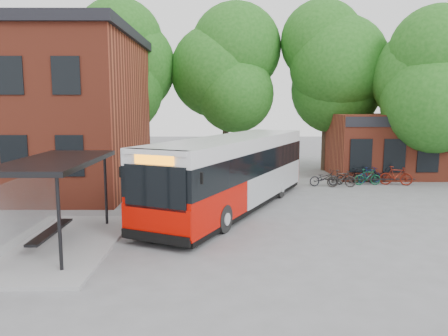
{
  "coord_description": "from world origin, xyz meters",
  "views": [
    {
      "loc": [
        0.78,
        -14.72,
        4.54
      ],
      "look_at": [
        0.84,
        3.05,
        2.0
      ],
      "focal_mm": 35.0,
      "sensor_mm": 36.0,
      "label": 1
    }
  ],
  "objects_px": {
    "bicycle_0": "(324,178)",
    "bicycle_4": "(379,176)",
    "bicycle_3": "(367,177)",
    "bicycle_5": "(370,175)",
    "city_bus": "(234,173)",
    "bicycle_7": "(396,176)",
    "bicycle_2": "(348,177)",
    "bus_shelter": "(58,203)",
    "bicycle_1": "(342,179)"
  },
  "relations": [
    {
      "from": "bus_shelter",
      "to": "bicycle_5",
      "type": "height_order",
      "value": "bus_shelter"
    },
    {
      "from": "bicycle_5",
      "to": "bicycle_7",
      "type": "xyz_separation_m",
      "value": [
        1.29,
        -0.72,
        0.07
      ]
    },
    {
      "from": "bicycle_0",
      "to": "bicycle_5",
      "type": "relative_size",
      "value": 1.08
    },
    {
      "from": "bicycle_0",
      "to": "bicycle_5",
      "type": "distance_m",
      "value": 3.05
    },
    {
      "from": "bus_shelter",
      "to": "bicycle_7",
      "type": "height_order",
      "value": "bus_shelter"
    },
    {
      "from": "bicycle_4",
      "to": "bicycle_5",
      "type": "relative_size",
      "value": 1.01
    },
    {
      "from": "city_bus",
      "to": "bicycle_7",
      "type": "height_order",
      "value": "city_bus"
    },
    {
      "from": "bicycle_1",
      "to": "bicycle_2",
      "type": "bearing_deg",
      "value": -31.74
    },
    {
      "from": "city_bus",
      "to": "bicycle_5",
      "type": "bearing_deg",
      "value": 62.91
    },
    {
      "from": "bicycle_1",
      "to": "city_bus",
      "type": "bearing_deg",
      "value": 130.02
    },
    {
      "from": "bicycle_4",
      "to": "bicycle_3",
      "type": "bearing_deg",
      "value": 106.69
    },
    {
      "from": "bicycle_0",
      "to": "bicycle_3",
      "type": "distance_m",
      "value": 2.58
    },
    {
      "from": "bicycle_4",
      "to": "bicycle_5",
      "type": "height_order",
      "value": "bicycle_5"
    },
    {
      "from": "bicycle_1",
      "to": "bicycle_2",
      "type": "distance_m",
      "value": 1.23
    },
    {
      "from": "city_bus",
      "to": "bicycle_3",
      "type": "height_order",
      "value": "city_bus"
    },
    {
      "from": "bicycle_3",
      "to": "city_bus",
      "type": "bearing_deg",
      "value": 121.71
    },
    {
      "from": "bicycle_3",
      "to": "bicycle_4",
      "type": "xyz_separation_m",
      "value": [
        0.96,
        0.8,
        -0.05
      ]
    },
    {
      "from": "bicycle_0",
      "to": "bicycle_3",
      "type": "xyz_separation_m",
      "value": [
        2.57,
        0.26,
        0.02
      ]
    },
    {
      "from": "bicycle_5",
      "to": "bicycle_7",
      "type": "bearing_deg",
      "value": -136.98
    },
    {
      "from": "city_bus",
      "to": "bicycle_1",
      "type": "relative_size",
      "value": 7.69
    },
    {
      "from": "city_bus",
      "to": "bicycle_4",
      "type": "relative_size",
      "value": 7.78
    },
    {
      "from": "bicycle_0",
      "to": "bicycle_2",
      "type": "relative_size",
      "value": 1.02
    },
    {
      "from": "bicycle_3",
      "to": "bicycle_7",
      "type": "height_order",
      "value": "bicycle_7"
    },
    {
      "from": "city_bus",
      "to": "bicycle_3",
      "type": "relative_size",
      "value": 7.97
    },
    {
      "from": "bus_shelter",
      "to": "bicycle_5",
      "type": "bearing_deg",
      "value": 39.94
    },
    {
      "from": "bus_shelter",
      "to": "bicycle_3",
      "type": "xyz_separation_m",
      "value": [
        13.63,
        11.03,
        -0.98
      ]
    },
    {
      "from": "bicycle_2",
      "to": "bicycle_5",
      "type": "height_order",
      "value": "bicycle_5"
    },
    {
      "from": "city_bus",
      "to": "bicycle_0",
      "type": "height_order",
      "value": "city_bus"
    },
    {
      "from": "bicycle_2",
      "to": "bicycle_5",
      "type": "bearing_deg",
      "value": -96.0
    },
    {
      "from": "city_bus",
      "to": "bicycle_5",
      "type": "xyz_separation_m",
      "value": [
        8.2,
        6.41,
        -1.12
      ]
    },
    {
      "from": "bicycle_2",
      "to": "bicycle_4",
      "type": "bearing_deg",
      "value": -96.46
    },
    {
      "from": "bicycle_4",
      "to": "bicycle_2",
      "type": "bearing_deg",
      "value": 80.15
    },
    {
      "from": "bicycle_0",
      "to": "bicycle_3",
      "type": "relative_size",
      "value": 1.1
    },
    {
      "from": "city_bus",
      "to": "bicycle_4",
      "type": "bearing_deg",
      "value": 61.46
    },
    {
      "from": "bicycle_4",
      "to": "bicycle_7",
      "type": "relative_size",
      "value": 0.88
    },
    {
      "from": "bicycle_0",
      "to": "bicycle_4",
      "type": "height_order",
      "value": "bicycle_0"
    },
    {
      "from": "bus_shelter",
      "to": "bicycle_2",
      "type": "relative_size",
      "value": 4.12
    },
    {
      "from": "bicycle_5",
      "to": "bicycle_3",
      "type": "bearing_deg",
      "value": 134.79
    },
    {
      "from": "bicycle_2",
      "to": "bicycle_3",
      "type": "bearing_deg",
      "value": -127.79
    },
    {
      "from": "bus_shelter",
      "to": "city_bus",
      "type": "xyz_separation_m",
      "value": [
        5.77,
        5.29,
        0.15
      ]
    },
    {
      "from": "bus_shelter",
      "to": "bicycle_5",
      "type": "distance_m",
      "value": 18.25
    },
    {
      "from": "bicycle_3",
      "to": "bicycle_5",
      "type": "relative_size",
      "value": 0.99
    },
    {
      "from": "city_bus",
      "to": "bicycle_7",
      "type": "relative_size",
      "value": 6.86
    },
    {
      "from": "bicycle_3",
      "to": "bicycle_5",
      "type": "height_order",
      "value": "bicycle_5"
    },
    {
      "from": "bicycle_3",
      "to": "bicycle_4",
      "type": "bearing_deg",
      "value": -54.83
    },
    {
      "from": "bicycle_3",
      "to": "bicycle_4",
      "type": "distance_m",
      "value": 1.25
    },
    {
      "from": "bicycle_1",
      "to": "bicycle_7",
      "type": "bearing_deg",
      "value": -78.15
    },
    {
      "from": "bus_shelter",
      "to": "city_bus",
      "type": "distance_m",
      "value": 7.83
    },
    {
      "from": "bicycle_3",
      "to": "bicycle_5",
      "type": "xyz_separation_m",
      "value": [
        0.34,
        0.66,
        0.01
      ]
    },
    {
      "from": "bicycle_5",
      "to": "bicycle_2",
      "type": "bearing_deg",
      "value": 85.59
    }
  ]
}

